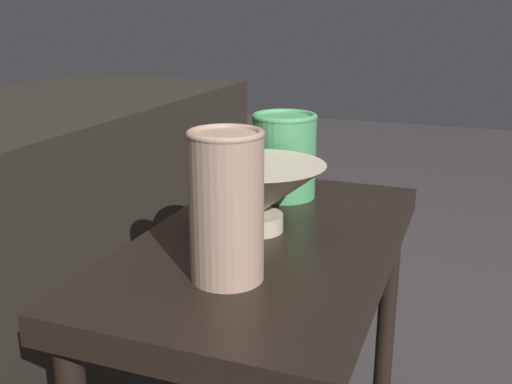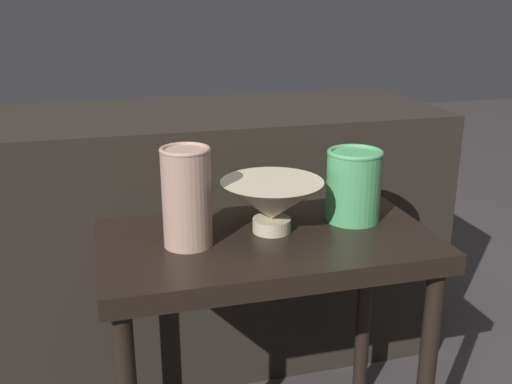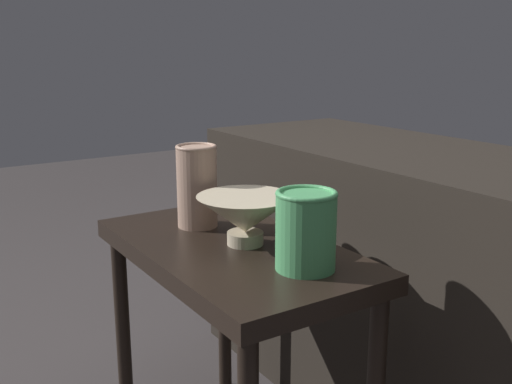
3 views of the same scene
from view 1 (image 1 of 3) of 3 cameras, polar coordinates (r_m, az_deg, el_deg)
The scene contains 5 objects.
table at distance 0.94m, azimuth 1.17°, elevation -8.63°, with size 0.66×0.37×0.55m.
couch_backdrop at distance 1.25m, azimuth -22.42°, elevation -9.11°, with size 1.22×0.50×0.70m.
bowl at distance 0.91m, azimuth 0.21°, elevation 0.10°, with size 0.21×0.21×0.11m.
vase_textured_left at distance 0.74m, azimuth -3.13°, elevation -1.20°, with size 0.09×0.09×0.19m.
vase_colorful_right at distance 1.08m, azimuth 2.70°, elevation 3.63°, with size 0.12×0.12×0.15m.
Camera 1 is at (-0.80, -0.28, 0.88)m, focal length 42.00 mm.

